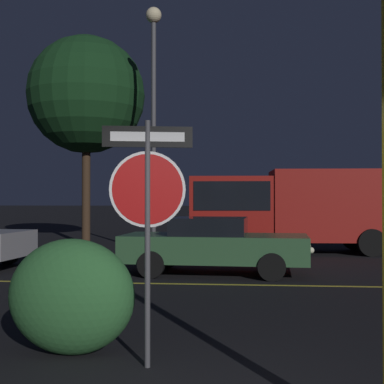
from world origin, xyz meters
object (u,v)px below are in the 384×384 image
at_px(hedge_bush_2, 72,296).
at_px(delivery_truck, 293,206).
at_px(passing_car_2, 214,245).
at_px(tree_0, 86,95).
at_px(stop_sign, 148,193).
at_px(street_lamp, 154,86).

bearing_deg(hedge_bush_2, delivery_truck, 73.17).
distance_m(passing_car_2, tree_0, 10.38).
bearing_deg(hedge_bush_2, stop_sign, -21.84).
xyz_separation_m(stop_sign, street_lamp, (-1.90, 11.71, 3.63)).
relative_size(stop_sign, hedge_bush_2, 1.78).
bearing_deg(street_lamp, passing_car_2, -64.99).
height_order(street_lamp, tree_0, street_lamp).
height_order(stop_sign, tree_0, tree_0).
relative_size(stop_sign, tree_0, 0.32).
xyz_separation_m(hedge_bush_2, delivery_truck, (3.56, 11.77, 0.87)).
distance_m(hedge_bush_2, street_lamp, 12.35).
distance_m(stop_sign, tree_0, 15.66).
distance_m(passing_car_2, street_lamp, 7.11).
relative_size(hedge_bush_2, street_lamp, 0.18).
xyz_separation_m(delivery_truck, street_lamp, (-4.53, -0.43, 3.93)).
bearing_deg(passing_car_2, tree_0, -141.11).
bearing_deg(stop_sign, passing_car_2, 76.26).
height_order(delivery_truck, street_lamp, street_lamp).
bearing_deg(stop_sign, street_lamp, 88.18).
bearing_deg(delivery_truck, street_lamp, 93.11).
xyz_separation_m(stop_sign, delivery_truck, (2.62, 12.14, -0.30)).
bearing_deg(street_lamp, tree_0, 139.11).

